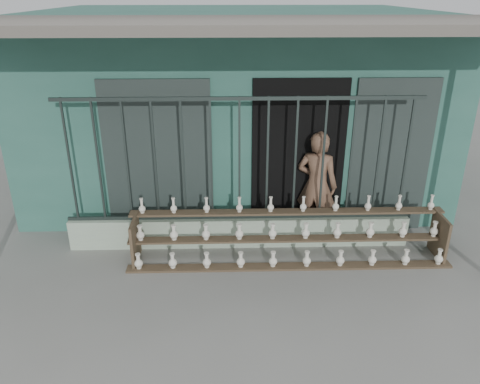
{
  "coord_description": "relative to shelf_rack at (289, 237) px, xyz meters",
  "views": [
    {
      "loc": [
        -0.16,
        -4.85,
        3.56
      ],
      "look_at": [
        0.0,
        1.0,
        1.0
      ],
      "focal_mm": 35.0,
      "sensor_mm": 36.0,
      "label": 1
    }
  ],
  "objects": [
    {
      "name": "security_fence",
      "position": [
        -0.68,
        0.41,
        0.99
      ],
      "size": [
        5.0,
        0.04,
        1.8
      ],
      "color": "#283330",
      "rests_on": "parapet_wall"
    },
    {
      "name": "workshop_building",
      "position": [
        -0.68,
        3.34,
        1.26
      ],
      "size": [
        7.4,
        6.6,
        3.21
      ],
      "color": "#2D6052",
      "rests_on": "ground"
    },
    {
      "name": "shelf_rack",
      "position": [
        0.0,
        0.0,
        0.0
      ],
      "size": [
        4.5,
        0.68,
        0.85
      ],
      "color": "brown",
      "rests_on": "ground"
    },
    {
      "name": "ground",
      "position": [
        -0.68,
        -0.89,
        -0.36
      ],
      "size": [
        60.0,
        60.0,
        0.0
      ],
      "primitive_type": "plane",
      "color": "slate"
    },
    {
      "name": "elderly_woman",
      "position": [
        0.49,
        0.7,
        0.48
      ],
      "size": [
        0.73,
        0.62,
        1.68
      ],
      "primitive_type": "imported",
      "rotation": [
        0.0,
        0.0,
        2.71
      ],
      "color": "brown",
      "rests_on": "ground"
    },
    {
      "name": "parapet_wall",
      "position": [
        -0.68,
        0.41,
        -0.13
      ],
      "size": [
        5.0,
        0.2,
        0.45
      ],
      "primitive_type": "cube",
      "color": "#A4BBA0",
      "rests_on": "ground"
    }
  ]
}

